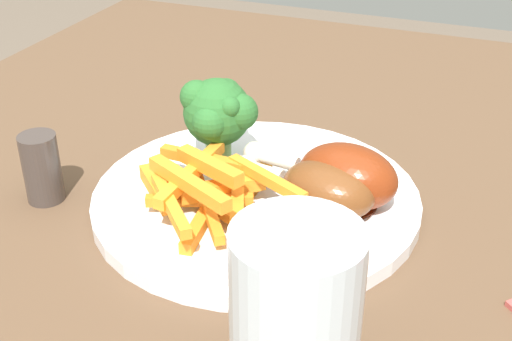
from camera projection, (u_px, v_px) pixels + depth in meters
The scene contains 7 objects.
dinner_plate at pixel (256, 199), 0.55m from camera, with size 0.26×0.26×0.01m, color white.
broccoli_floret_front at pixel (218, 112), 0.56m from camera, with size 0.07×0.06×0.08m.
carrot_fries_pile at pixel (208, 190), 0.51m from camera, with size 0.14×0.14×0.04m.
chicken_drumstick_near at pixel (323, 188), 0.51m from camera, with size 0.06×0.12×0.04m.
chicken_drumstick_far at pixel (343, 175), 0.52m from camera, with size 0.07×0.13×0.05m.
water_glass at pixel (295, 323), 0.35m from camera, with size 0.07×0.07×0.11m, color silver.
pepper_shaker at pixel (44, 166), 0.55m from camera, with size 0.03×0.03×0.06m, color #423833.
Camera 1 is at (-0.38, -0.15, 1.04)m, focal length 48.26 mm.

